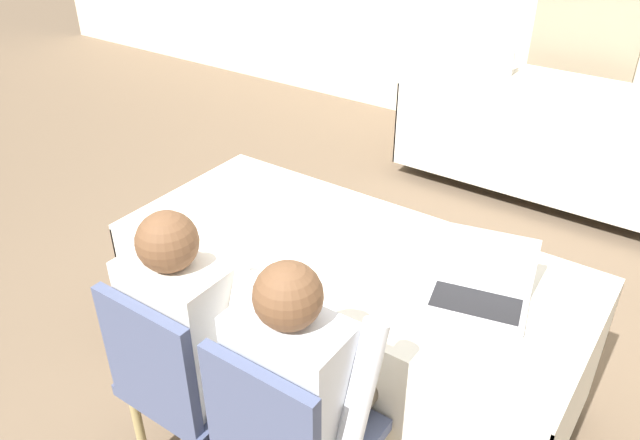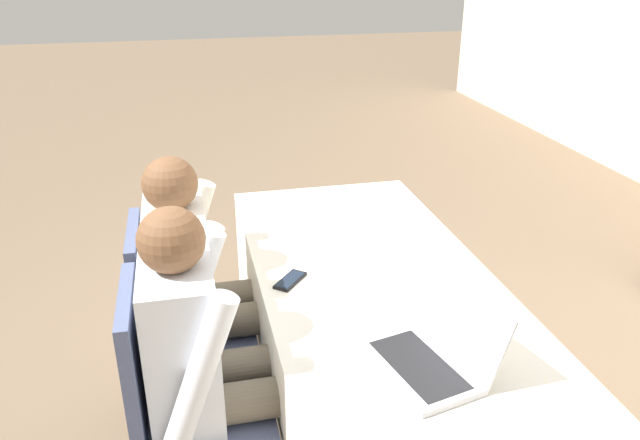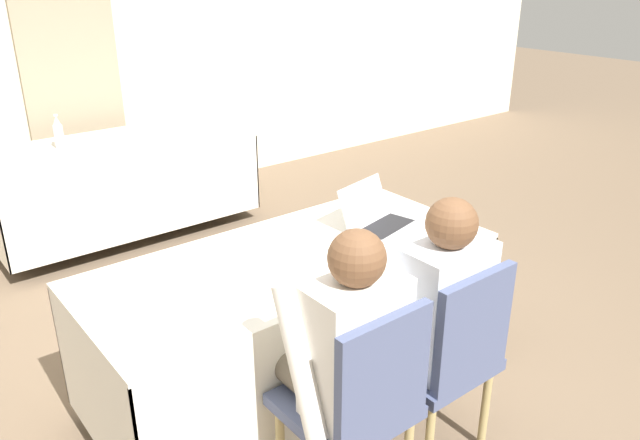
# 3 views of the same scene
# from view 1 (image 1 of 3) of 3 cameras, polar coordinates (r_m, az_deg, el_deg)

# --- Properties ---
(ground_plane) EXTENTS (24.00, 24.00, 0.00)m
(ground_plane) POSITION_cam_1_polar(r_m,az_deg,el_deg) (2.97, 2.41, -14.46)
(ground_plane) COLOR brown
(conference_table_near) EXTENTS (1.90, 0.85, 0.73)m
(conference_table_near) POSITION_cam_1_polar(r_m,az_deg,el_deg) (2.60, 2.68, -5.86)
(conference_table_near) COLOR white
(conference_table_near) RESTS_ON ground_plane
(conference_table_far) EXTENTS (1.90, 0.85, 0.73)m
(conference_table_far) POSITION_cam_1_polar(r_m,az_deg,el_deg) (4.52, 20.44, 9.07)
(conference_table_far) COLOR white
(conference_table_far) RESTS_ON ground_plane
(laptop) EXTENTS (0.41, 0.36, 0.22)m
(laptop) POSITION_cam_1_polar(r_m,az_deg,el_deg) (2.29, 14.30, -6.26)
(laptop) COLOR #B7B7BC
(laptop) RESTS_ON conference_table_near
(cell_phone) EXTENTS (0.15, 0.14, 0.01)m
(cell_phone) POSITION_cam_1_polar(r_m,az_deg,el_deg) (2.31, -2.21, -6.02)
(cell_phone) COLOR black
(cell_phone) RESTS_ON conference_table_near
(paper_beside_laptop) EXTENTS (0.26, 0.33, 0.00)m
(paper_beside_laptop) POSITION_cam_1_polar(r_m,az_deg,el_deg) (2.50, 1.53, -2.87)
(paper_beside_laptop) COLOR white
(paper_beside_laptop) RESTS_ON conference_table_near
(water_bottle) EXTENTS (0.07, 0.07, 0.25)m
(water_bottle) POSITION_cam_1_polar(r_m,az_deg,el_deg) (4.61, 16.91, 13.82)
(water_bottle) COLOR #B7B7C1
(water_bottle) RESTS_ON conference_table_far
(chair_near_left) EXTENTS (0.44, 0.44, 0.91)m
(chair_near_left) POSITION_cam_1_polar(r_m,az_deg,el_deg) (2.34, -12.50, -13.87)
(chair_near_left) COLOR tan
(chair_near_left) RESTS_ON ground_plane
(chair_near_right) EXTENTS (0.44, 0.44, 0.91)m
(chair_near_right) POSITION_cam_1_polar(r_m,az_deg,el_deg) (2.11, -2.98, -19.41)
(chair_near_right) COLOR tan
(chair_near_right) RESTS_ON ground_plane
(person_checkered_shirt) EXTENTS (0.50, 0.52, 1.17)m
(person_checkered_shirt) POSITION_cam_1_polar(r_m,az_deg,el_deg) (2.28, -11.09, -9.59)
(person_checkered_shirt) COLOR #665B4C
(person_checkered_shirt) RESTS_ON ground_plane
(person_white_shirt) EXTENTS (0.50, 0.52, 1.17)m
(person_white_shirt) POSITION_cam_1_polar(r_m,az_deg,el_deg) (2.04, -1.29, -14.75)
(person_white_shirt) COLOR #665B4C
(person_white_shirt) RESTS_ON ground_plane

